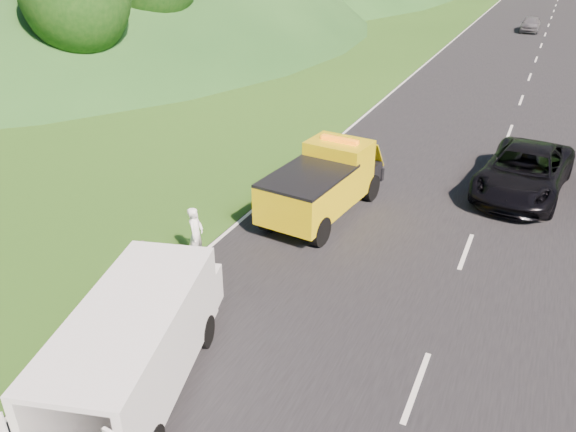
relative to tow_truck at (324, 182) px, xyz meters
The scene contains 11 objects.
ground 4.98m from the tow_truck, 69.45° to the right, with size 320.00×320.00×0.00m, color #38661E.
road_surface 35.79m from the tow_truck, 82.45° to the left, with size 14.00×200.00×0.02m, color black.
tree_line_left 58.10m from the tow_truck, 107.32° to the left, with size 14.00×140.00×14.00m, color #2B4F17, non-canonical shape.
tow_truck is the anchor object (origin of this frame).
white_van 8.94m from the tow_truck, 92.27° to the right, with size 4.04×6.40×2.11m.
woman 4.88m from the tow_truck, 116.36° to the right, with size 0.60×0.44×1.63m, color white.
child 6.24m from the tow_truck, 101.59° to the right, with size 0.52×0.41×1.08m, color tan.
worker 9.51m from the tow_truck, 91.01° to the right, with size 1.13×0.65×1.75m, color black.
suitcase 6.06m from the tow_truck, 125.57° to the right, with size 0.33×0.19×0.54m, color #514D3C.
passing_suv 7.39m from the tow_truck, 38.12° to the left, with size 2.68×5.82×1.62m, color black.
dist_car_a 42.66m from the tow_truck, 85.58° to the left, with size 1.57×3.90×1.33m, color #515056.
Camera 1 is at (4.29, -10.95, 8.37)m, focal length 35.00 mm.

